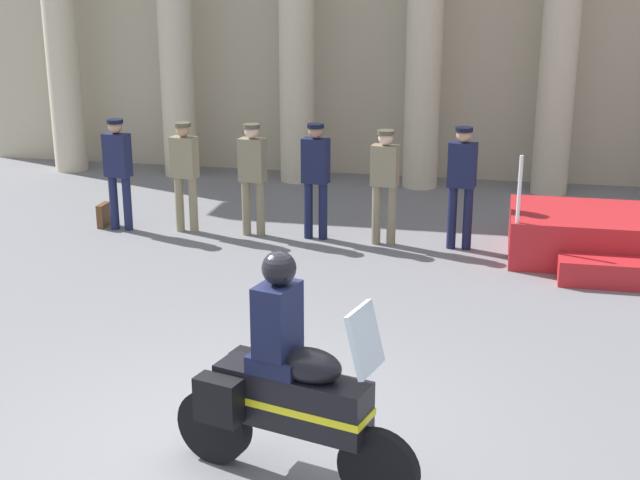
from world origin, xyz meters
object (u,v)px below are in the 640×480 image
officer_in_row_3 (316,172)px  officer_in_row_5 (462,178)px  officer_in_row_1 (185,168)px  motorcycle_with_rider (284,389)px  officer_in_row_2 (253,171)px  officer_in_row_0 (118,166)px  officer_in_row_4 (385,178)px  briefcase_on_ground (104,215)px  reviewing_stand (612,239)px

officer_in_row_3 → officer_in_row_5: bearing=-173.6°
officer_in_row_1 → motorcycle_with_rider: size_ratio=0.82×
officer_in_row_2 → motorcycle_with_rider: 6.64m
officer_in_row_5 → motorcycle_with_rider: bearing=89.0°
officer_in_row_0 → officer_in_row_2: 2.07m
officer_in_row_2 → motorcycle_with_rider: (2.04, -6.32, -0.20)m
officer_in_row_4 → motorcycle_with_rider: motorcycle_with_rider is taller
officer_in_row_5 → officer_in_row_3: bearing=6.4°
officer_in_row_3 → briefcase_on_ground: (-3.36, -0.04, -0.83)m
officer_in_row_3 → officer_in_row_5: (2.11, -0.07, 0.03)m
officer_in_row_4 → briefcase_on_ground: officer_in_row_4 is taller
officer_in_row_5 → briefcase_on_ground: size_ratio=4.88×
reviewing_stand → officer_in_row_5: size_ratio=1.57×
officer_in_row_4 → briefcase_on_ground: bearing=7.8°
officer_in_row_1 → officer_in_row_4: bearing=-172.4°
reviewing_stand → briefcase_on_ground: bearing=178.7°
motorcycle_with_rider → officer_in_row_5: bearing=96.1°
officer_in_row_4 → motorcycle_with_rider: (0.07, -6.27, -0.19)m
officer_in_row_2 → motorcycle_with_rider: motorcycle_with_rider is taller
officer_in_row_3 → officer_in_row_1: bearing=9.3°
officer_in_row_5 → briefcase_on_ground: bearing=7.9°
officer_in_row_3 → officer_in_row_2: bearing=9.3°
officer_in_row_0 → briefcase_on_ground: 0.90m
officer_in_row_0 → officer_in_row_4: officer_in_row_0 is taller
officer_in_row_2 → briefcase_on_ground: 2.54m
reviewing_stand → officer_in_row_3: officer_in_row_3 is taller
officer_in_row_3 → motorcycle_with_rider: (1.09, -6.34, -0.22)m
officer_in_row_1 → officer_in_row_2: size_ratio=0.99×
officer_in_row_3 → briefcase_on_ground: bearing=8.9°
officer_in_row_3 → officer_in_row_4: (1.02, -0.07, -0.02)m
officer_in_row_4 → officer_in_row_1: bearing=7.6°
reviewing_stand → motorcycle_with_rider: bearing=-116.8°
officer_in_row_3 → officer_in_row_4: size_ratio=1.03×
officer_in_row_0 → officer_in_row_5: 5.12m
officer_in_row_2 → officer_in_row_3: 0.95m
reviewing_stand → officer_in_row_5: bearing=176.0°
officer_in_row_2 → briefcase_on_ground: size_ratio=4.68×
officer_in_row_2 → officer_in_row_5: (3.06, -0.05, 0.05)m
reviewing_stand → officer_in_row_2: 5.18m
reviewing_stand → officer_in_row_2: officer_in_row_2 is taller
officer_in_row_1 → officer_in_row_5: 4.10m
officer_in_row_1 → officer_in_row_2: (1.05, 0.02, 0.01)m
officer_in_row_5 → officer_in_row_4: bearing=8.4°
briefcase_on_ground → officer_in_row_3: bearing=0.7°
officer_in_row_1 → briefcase_on_ground: 1.58m
reviewing_stand → officer_in_row_2: bearing=177.8°
officer_in_row_2 → officer_in_row_4: (1.97, -0.05, -0.00)m
officer_in_row_2 → officer_in_row_3: officer_in_row_3 is taller
reviewing_stand → motorcycle_with_rider: (-3.10, -6.12, 0.48)m
officer_in_row_1 → officer_in_row_4: 3.02m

